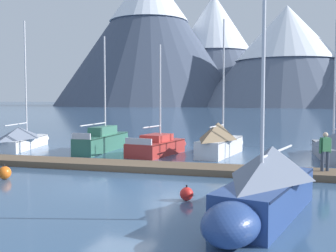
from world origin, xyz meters
The scene contains 14 objects.
ground_plane centered at (0.00, 0.00, 0.00)m, with size 700.00×700.00×0.00m, color #38567A.
mountain_west_summit centered at (-66.82, 178.15, 35.38)m, with size 93.18×93.18×68.14m.
mountain_central_massif centered at (-39.20, 201.42, 30.75)m, with size 72.00×72.00×57.82m.
mountain_shoulder_ridge centered at (-1.05, 173.17, 23.32)m, with size 76.52×76.52×43.64m.
dock centered at (0.00, 4.00, 0.15)m, with size 27.30×3.34×0.30m.
sailboat_nearest_berth centered at (-11.69, 9.35, 0.72)m, with size 3.34×7.12×8.83m.
sailboat_mid_dock_port centered at (-5.82, 10.17, 0.66)m, with size 1.66×6.98×7.53m.
sailboat_mid_dock_starboard centered at (-1.74, 9.70, 0.52)m, with size 2.51×5.86×6.75m.
sailboat_far_berth centered at (1.99, 10.33, 0.95)m, with size 2.20×6.46×8.24m.
sailboat_outer_slip centered at (5.75, -2.39, 0.95)m, with size 2.80×6.73×9.28m.
sailboat_end_of_dock centered at (8.47, 10.77, 0.75)m, with size 2.54×6.91×7.92m.
person_on_dock centered at (7.65, 4.48, 1.26)m, with size 0.51×0.39×1.69m.
mooring_buoy_channel_marker centered at (-5.34, -0.09, 0.28)m, with size 0.55×0.55×0.63m.
mooring_buoy_inner_mooring centered at (3.05, -1.22, 0.23)m, with size 0.46×0.46×0.54m.
Camera 1 is at (6.75, -14.40, 3.44)m, focal length 44.05 mm.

